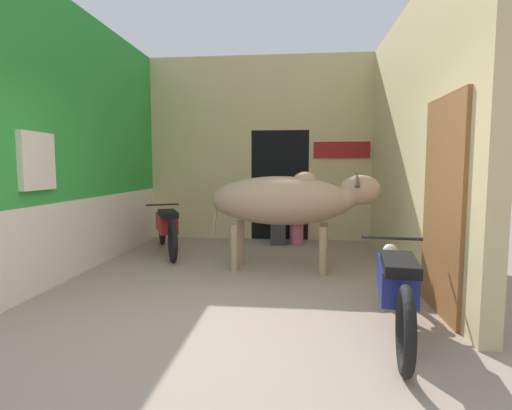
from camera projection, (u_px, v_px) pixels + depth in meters
ground_plane at (206, 339)px, 3.32m from camera, size 30.00×30.00×0.00m
wall_left_shopfront at (87, 146)px, 5.67m from camera, size 0.25×4.65×3.55m
wall_back_with_doorway at (268, 163)px, 8.02m from camera, size 4.31×0.93×3.55m
wall_right_with_door at (414, 142)px, 5.17m from camera, size 0.22×4.65×3.55m
cow at (288, 201)px, 5.46m from camera, size 2.34×0.87×1.39m
motorcycle_near at (396, 284)px, 3.42m from camera, size 0.58×2.06×0.74m
motorcycle_far at (167, 226)px, 6.65m from camera, size 1.01×1.99×0.76m
shopkeeper_seated at (279, 210)px, 7.36m from camera, size 0.39×0.33×1.20m
plastic_stool at (296, 232)px, 7.38m from camera, size 0.36×0.36×0.42m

